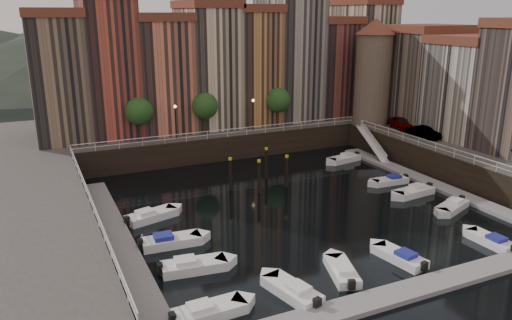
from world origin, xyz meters
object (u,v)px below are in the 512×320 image
corner_tower (373,71)px  boat_left_0 (208,312)px  boat_left_2 (170,241)px  mooring_pilings (261,172)px  car_b (424,133)px  gangway (372,142)px  car_a (401,124)px  boat_left_1 (192,266)px

corner_tower → boat_left_0: size_ratio=2.92×
boat_left_2 → corner_tower: bearing=33.1°
mooring_pilings → car_b: size_ratio=1.41×
boat_left_2 → car_b: 35.00m
gangway → boat_left_0: 38.70m
corner_tower → car_b: size_ratio=3.26×
boat_left_0 → boat_left_2: bearing=84.8°
boat_left_2 → car_a: bearing=26.0°
mooring_pilings → boat_left_0: 23.48m
boat_left_0 → car_b: size_ratio=1.12×
boat_left_0 → car_a: (34.82, 24.18, 3.43)m
boat_left_0 → boat_left_1: bearing=78.9°
gangway → car_b: (3.83, -4.67, 1.78)m
gangway → boat_left_2: (-29.81, -13.76, -1.54)m
mooring_pilings → gangway: bearing=14.0°
boat_left_0 → car_b: bearing=27.1°
corner_tower → gangway: (-2.90, -4.50, -8.28)m
car_a → car_b: car_a is taller
car_a → corner_tower: bearing=126.5°
gangway → car_a: car_a is taller
boat_left_0 → corner_tower: bearing=38.2°
boat_left_1 → mooring_pilings: bearing=56.3°
car_b → corner_tower: bearing=88.4°
car_a → car_b: 4.89m
corner_tower → boat_left_2: (-32.71, -18.26, -9.82)m
boat_left_1 → car_a: 38.79m
boat_left_0 → boat_left_1: boat_left_1 is taller
mooring_pilings → boat_left_2: 15.52m
gangway → car_a: size_ratio=1.79×
mooring_pilings → car_b: 21.45m
corner_tower → car_b: 11.28m
car_a → boat_left_1: bearing=-135.3°
gangway → boat_left_0: bearing=-141.6°
boat_left_0 → mooring_pilings: bearing=54.5°
gangway → boat_left_1: (-29.44, -18.29, -1.54)m
car_a → car_b: size_ratio=1.10×
boat_left_0 → boat_left_1: 5.78m
mooring_pilings → boat_left_0: mooring_pilings is taller
boat_left_1 → boat_left_2: (-0.37, 4.53, -0.00)m
boat_left_1 → car_a: size_ratio=1.06×
gangway → mooring_pilings: gangway is taller
corner_tower → mooring_pilings: bearing=-156.5°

